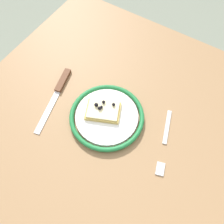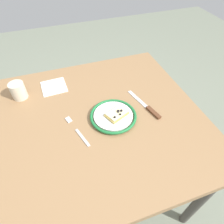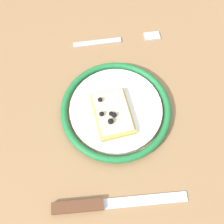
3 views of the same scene
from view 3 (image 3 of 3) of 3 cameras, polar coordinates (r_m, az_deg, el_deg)
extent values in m
plane|color=gray|center=(1.30, 1.82, -12.07)|extent=(6.00, 6.00, 0.00)
cube|color=#936D47|center=(0.61, 3.82, 3.13)|extent=(0.95, 0.94, 0.04)
cylinder|color=#4C4742|center=(1.22, -14.45, 14.66)|extent=(0.05, 0.05, 0.71)
cylinder|color=white|center=(0.56, 0.79, 0.40)|extent=(0.19, 0.19, 0.02)
torus|color=#1E7238|center=(0.56, 0.79, 0.58)|extent=(0.22, 0.22, 0.01)
cube|color=tan|center=(0.54, 0.11, -0.39)|extent=(0.12, 0.10, 0.01)
cube|color=beige|center=(0.54, 0.12, -0.04)|extent=(0.11, 0.09, 0.01)
sphere|color=black|center=(0.54, -2.46, 2.54)|extent=(0.01, 0.01, 0.01)
sphere|color=black|center=(0.52, -0.28, -1.91)|extent=(0.01, 0.01, 0.01)
sphere|color=black|center=(0.53, -2.15, -0.39)|extent=(0.01, 0.01, 0.01)
sphere|color=black|center=(0.53, -0.19, -0.31)|extent=(0.01, 0.01, 0.01)
sphere|color=black|center=(0.52, 0.43, -0.59)|extent=(0.01, 0.01, 0.01)
cube|color=silver|center=(0.52, 6.82, -17.44)|extent=(0.05, 0.15, 0.00)
cube|color=#59331E|center=(0.52, -7.04, -18.58)|extent=(0.04, 0.09, 0.01)
cube|color=beige|center=(0.66, -3.02, 13.97)|extent=(0.04, 0.11, 0.00)
cube|color=beige|center=(0.68, 8.16, 15.09)|extent=(0.03, 0.04, 0.00)
camera|label=1|loc=(0.49, 80.33, 52.24)|focal=38.15mm
camera|label=2|loc=(0.78, -83.05, 46.02)|focal=31.22mm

